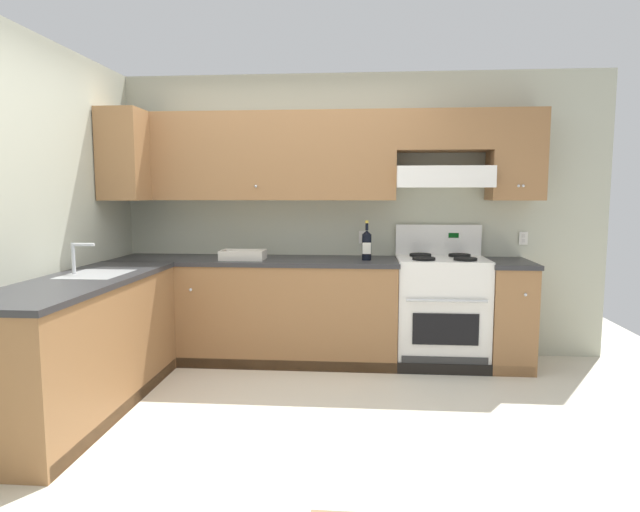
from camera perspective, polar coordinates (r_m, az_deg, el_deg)
ground_plane at (r=3.77m, az=-5.80°, el=-16.47°), size 7.04×7.04×0.00m
wall_back at (r=4.95m, az=1.73°, el=6.61°), size 4.68×0.57×2.55m
wall_left at (r=4.28m, az=-26.93°, el=4.02°), size 0.47×4.00×2.55m
counter_back_run at (r=4.81m, az=-3.46°, el=-5.73°), size 3.60×0.65×0.91m
counter_left_run at (r=4.03m, az=-23.73°, el=-8.58°), size 0.63×1.91×1.13m
stove at (r=4.82m, az=12.59°, el=-5.54°), size 0.76×0.62×1.20m
wine_bottle at (r=4.64m, az=4.94°, el=1.22°), size 0.08×0.08×0.34m
bowl at (r=4.72m, az=-8.11°, el=-0.04°), size 0.38×0.24×0.08m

